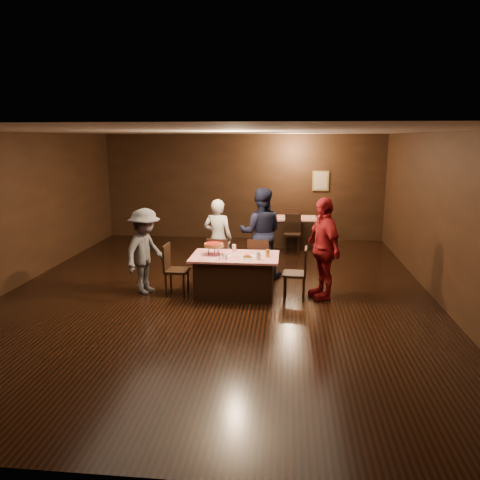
% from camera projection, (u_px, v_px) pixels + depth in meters
% --- Properties ---
extents(room, '(10.00, 10.04, 3.02)m').
position_uv_depth(room, '(217.00, 180.00, 8.47)').
color(room, black).
rests_on(room, ground).
extents(main_table, '(1.60, 1.00, 0.77)m').
position_uv_depth(main_table, '(235.00, 276.00, 8.67)').
color(main_table, red).
rests_on(main_table, ground).
extents(back_table, '(1.30, 0.90, 0.77)m').
position_uv_depth(back_table, '(292.00, 231.00, 12.78)').
color(back_table, '#AA1C0B').
rests_on(back_table, ground).
extents(chair_far_left, '(0.45, 0.45, 0.95)m').
position_uv_depth(chair_far_left, '(219.00, 260.00, 9.42)').
color(chair_far_left, black).
rests_on(chair_far_left, ground).
extents(chair_far_right, '(0.44, 0.44, 0.95)m').
position_uv_depth(chair_far_right, '(259.00, 261.00, 9.34)').
color(chair_far_right, black).
rests_on(chair_far_right, ground).
extents(chair_end_left, '(0.43, 0.43, 0.95)m').
position_uv_depth(chair_end_left, '(177.00, 269.00, 8.76)').
color(chair_end_left, black).
rests_on(chair_end_left, ground).
extents(chair_end_right, '(0.44, 0.44, 0.95)m').
position_uv_depth(chair_end_right, '(295.00, 273.00, 8.54)').
color(chair_end_right, black).
rests_on(chair_end_right, ground).
extents(chair_back_near, '(0.44, 0.44, 0.95)m').
position_uv_depth(chair_back_near, '(292.00, 233.00, 12.08)').
color(chair_back_near, black).
rests_on(chair_back_near, ground).
extents(chair_back_far, '(0.42, 0.42, 0.95)m').
position_uv_depth(chair_back_far, '(292.00, 224.00, 13.35)').
color(chair_back_far, black).
rests_on(chair_back_far, ground).
extents(diner_white_jacket, '(0.66, 0.49, 1.66)m').
position_uv_depth(diner_white_jacket, '(218.00, 238.00, 9.78)').
color(diner_white_jacket, silver).
rests_on(diner_white_jacket, ground).
extents(diner_navy_hoodie, '(0.93, 0.73, 1.88)m').
position_uv_depth(diner_navy_hoodie, '(261.00, 233.00, 9.78)').
color(diner_navy_hoodie, black).
rests_on(diner_navy_hoodie, ground).
extents(diner_grey_knit, '(0.90, 1.18, 1.61)m').
position_uv_depth(diner_grey_knit, '(145.00, 251.00, 8.76)').
color(diner_grey_knit, '#4C4D51').
rests_on(diner_grey_knit, ground).
extents(diner_red_shirt, '(0.84, 1.18, 1.86)m').
position_uv_depth(diner_red_shirt, '(323.00, 248.00, 8.48)').
color(diner_red_shirt, maroon).
rests_on(diner_red_shirt, ground).
extents(pizza_stand, '(0.38, 0.38, 0.22)m').
position_uv_depth(pizza_stand, '(214.00, 245.00, 8.64)').
color(pizza_stand, black).
rests_on(pizza_stand, main_table).
extents(plate_with_slice, '(0.25, 0.25, 0.06)m').
position_uv_depth(plate_with_slice, '(248.00, 257.00, 8.38)').
color(plate_with_slice, white).
rests_on(plate_with_slice, main_table).
extents(plate_empty, '(0.25, 0.25, 0.01)m').
position_uv_depth(plate_empty, '(265.00, 254.00, 8.68)').
color(plate_empty, white).
rests_on(plate_empty, main_table).
extents(glass_front_right, '(0.08, 0.08, 0.14)m').
position_uv_depth(glass_front_right, '(259.00, 256.00, 8.28)').
color(glass_front_right, silver).
rests_on(glass_front_right, main_table).
extents(glass_amber, '(0.08, 0.08, 0.14)m').
position_uv_depth(glass_amber, '(268.00, 253.00, 8.46)').
color(glass_amber, '#BF7F26').
rests_on(glass_amber, main_table).
extents(glass_back, '(0.08, 0.08, 0.14)m').
position_uv_depth(glass_back, '(234.00, 248.00, 8.87)').
color(glass_back, silver).
rests_on(glass_back, main_table).
extents(condiments, '(0.17, 0.10, 0.09)m').
position_uv_depth(condiments, '(223.00, 257.00, 8.32)').
color(condiments, silver).
rests_on(condiments, main_table).
extents(napkin_center, '(0.19, 0.19, 0.01)m').
position_uv_depth(napkin_center, '(251.00, 256.00, 8.56)').
color(napkin_center, white).
rests_on(napkin_center, main_table).
extents(napkin_left, '(0.21, 0.21, 0.01)m').
position_uv_depth(napkin_left, '(227.00, 256.00, 8.55)').
color(napkin_left, white).
rests_on(napkin_left, main_table).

